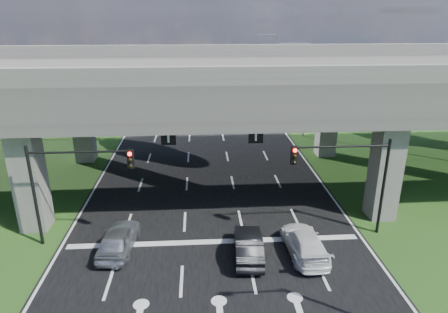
{
  "coord_description": "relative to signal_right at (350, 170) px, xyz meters",
  "views": [
    {
      "loc": [
        -0.75,
        -16.75,
        12.78
      ],
      "look_at": [
        0.95,
        9.42,
        3.17
      ],
      "focal_mm": 32.0,
      "sensor_mm": 36.0,
      "label": 1
    }
  ],
  "objects": [
    {
      "name": "tree_left_near",
      "position": [
        -21.78,
        22.06,
        0.63
      ],
      "size": [
        4.5,
        4.5,
        7.8
      ],
      "color": "black",
      "rests_on": "ground"
    },
    {
      "name": "car_white",
      "position": [
        -2.89,
        -1.96,
        -3.48
      ],
      "size": [
        2.07,
        4.76,
        1.36
      ],
      "primitive_type": "imported",
      "rotation": [
        0.0,
        0.0,
        3.18
      ],
      "color": "white",
      "rests_on": "road"
    },
    {
      "name": "tree_left_mid",
      "position": [
        -24.78,
        30.06,
        -0.01
      ],
      "size": [
        3.91,
        3.9,
        6.76
      ],
      "color": "black",
      "rests_on": "ground"
    },
    {
      "name": "signal_right",
      "position": [
        0.0,
        0.0,
        0.0
      ],
      "size": [
        5.76,
        0.54,
        6.0
      ],
      "color": "black",
      "rests_on": "ground"
    },
    {
      "name": "overpass",
      "position": [
        -7.82,
        8.06,
        3.73
      ],
      "size": [
        80.0,
        15.0,
        10.0
      ],
      "color": "#3B3835",
      "rests_on": "ground"
    },
    {
      "name": "warehouse",
      "position": [
        -33.82,
        31.06,
        -2.19
      ],
      "size": [
        20.0,
        10.0,
        4.0
      ],
      "primitive_type": "cube",
      "color": "#9E9E99",
      "rests_on": "ground"
    },
    {
      "name": "tree_right_near",
      "position": [
        5.22,
        24.06,
        0.31
      ],
      "size": [
        4.2,
        4.2,
        7.28
      ],
      "color": "black",
      "rests_on": "ground"
    },
    {
      "name": "tree_right_far",
      "position": [
        4.22,
        40.06,
        0.63
      ],
      "size": [
        4.5,
        4.5,
        7.8
      ],
      "color": "black",
      "rests_on": "ground"
    },
    {
      "name": "car_silver",
      "position": [
        -13.22,
        -0.94,
        -3.42
      ],
      "size": [
        2.09,
        4.46,
        1.47
      ],
      "primitive_type": "imported",
      "rotation": [
        0.0,
        0.0,
        3.06
      ],
      "color": "silver",
      "rests_on": "road"
    },
    {
      "name": "car_dark",
      "position": [
        -6.02,
        -2.04,
        -3.46
      ],
      "size": [
        1.74,
        4.3,
        1.39
      ],
      "primitive_type": "imported",
      "rotation": [
        0.0,
        0.0,
        3.08
      ],
      "color": "black",
      "rests_on": "road"
    },
    {
      "name": "signal_left",
      "position": [
        -15.65,
        0.0,
        0.0
      ],
      "size": [
        5.76,
        0.54,
        6.0
      ],
      "color": "black",
      "rests_on": "ground"
    },
    {
      "name": "streetlight_far",
      "position": [
        2.27,
        20.06,
        1.66
      ],
      "size": [
        3.38,
        0.25,
        10.0
      ],
      "color": "gray",
      "rests_on": "ground"
    },
    {
      "name": "tree_right_mid",
      "position": [
        8.22,
        32.06,
        -0.01
      ],
      "size": [
        3.91,
        3.9,
        6.76
      ],
      "color": "black",
      "rests_on": "ground"
    },
    {
      "name": "streetlight_beyond",
      "position": [
        2.27,
        36.06,
        1.66
      ],
      "size": [
        3.38,
        0.25,
        10.0
      ],
      "color": "gray",
      "rests_on": "ground"
    },
    {
      "name": "tree_left_far",
      "position": [
        -20.78,
        38.06,
        0.95
      ],
      "size": [
        4.8,
        4.8,
        8.32
      ],
      "color": "black",
      "rests_on": "ground"
    },
    {
      "name": "ground",
      "position": [
        -7.82,
        -3.94,
        -4.19
      ],
      "size": [
        160.0,
        160.0,
        0.0
      ],
      "primitive_type": "plane",
      "color": "#234416",
      "rests_on": "ground"
    },
    {
      "name": "road",
      "position": [
        -7.82,
        6.06,
        -4.17
      ],
      "size": [
        18.0,
        120.0,
        0.03
      ],
      "primitive_type": "cube",
      "color": "black",
      "rests_on": "ground"
    }
  ]
}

